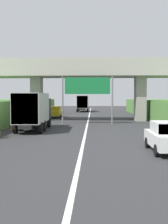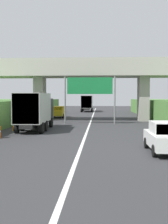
{
  "view_description": "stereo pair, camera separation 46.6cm",
  "coord_description": "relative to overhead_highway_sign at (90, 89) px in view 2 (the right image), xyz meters",
  "views": [
    {
      "loc": [
        0.66,
        0.11,
        3.06
      ],
      "look_at": [
        0.0,
        20.4,
        2.0
      ],
      "focal_mm": 45.09,
      "sensor_mm": 36.0,
      "label": 1
    },
    {
      "loc": [
        1.13,
        0.14,
        3.06
      ],
      "look_at": [
        0.0,
        20.4,
        2.0
      ],
      "focal_mm": 45.09,
      "sensor_mm": 36.0,
      "label": 2
    }
  ],
  "objects": [
    {
      "name": "construction_barrel_4",
      "position": [
        -6.62,
        -6.84,
        -3.57
      ],
      "size": [
        0.57,
        0.57,
        0.9
      ],
      "color": "orange",
      "rests_on": "ground"
    },
    {
      "name": "truck_black",
      "position": [
        -4.83,
        -6.56,
        -2.09
      ],
      "size": [
        2.44,
        7.3,
        3.44
      ],
      "color": "black",
      "rests_on": "ground"
    },
    {
      "name": "overhead_highway_sign",
      "position": [
        0.0,
        0.0,
        0.0
      ],
      "size": [
        5.88,
        0.18,
        5.44
      ],
      "color": "slate",
      "rests_on": "ground"
    },
    {
      "name": "car_yellow",
      "position": [
        -5.09,
        10.06,
        -3.17
      ],
      "size": [
        1.86,
        4.1,
        1.72
      ],
      "color": "gold",
      "rests_on": "ground"
    },
    {
      "name": "lane_centre_stripe",
      "position": [
        0.0,
        -2.71,
        -4.02
      ],
      "size": [
        0.2,
        99.33,
        0.01
      ],
      "primitive_type": "cube",
      "color": "white",
      "rests_on": "ground"
    },
    {
      "name": "truck_orange",
      "position": [
        -1.55,
        28.03,
        -2.09
      ],
      "size": [
        2.44,
        7.3,
        3.44
      ],
      "color": "black",
      "rests_on": "ground"
    },
    {
      "name": "overpass_bridge",
      "position": [
        0.0,
        4.7,
        1.98
      ],
      "size": [
        40.0,
        4.8,
        7.94
      ],
      "color": "#ADA89E",
      "rests_on": "ground"
    },
    {
      "name": "construction_barrel_5",
      "position": [
        -6.5,
        -1.89,
        -3.57
      ],
      "size": [
        0.57,
        0.57,
        0.9
      ],
      "color": "orange",
      "rests_on": "ground"
    },
    {
      "name": "car_white",
      "position": [
        4.77,
        -16.59,
        -3.17
      ],
      "size": [
        1.86,
        4.1,
        1.72
      ],
      "color": "silver",
      "rests_on": "ground"
    }
  ]
}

